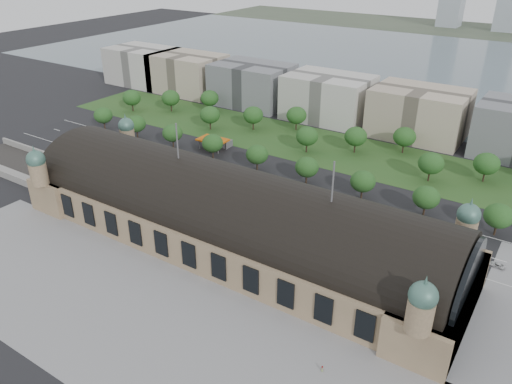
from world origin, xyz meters
The scene contains 51 objects.
ground centered at (0.00, 0.00, 0.00)m, with size 900.00×900.00×0.00m, color black.
station centered at (0.00, 0.00, 10.28)m, with size 150.00×48.40×44.30m.
track_cutting centered at (-110.00, -2.21, 0.70)m, with size 70.00×24.00×3.10m.
plaza_south centered at (10.00, -44.00, 0.00)m, with size 190.00×48.00×0.12m, color gray.
road_slab centered at (-20.00, 38.00, 0.00)m, with size 260.00×26.00×0.10m, color black.
grass_belt centered at (-15.00, 93.00, 0.00)m, with size 300.00×45.00×0.10m, color #295321.
petrol_station centered at (-53.91, 65.28, 2.95)m, with size 14.00×13.00×5.05m.
lake centered at (0.00, 298.00, 0.00)m, with size 700.00×320.00×0.08m, color slate.
far_shore centered at (0.00, 498.00, 0.00)m, with size 700.00×120.00×0.14m, color #44513D.
office_0 centered at (-170.00, 133.00, 12.00)m, with size 45.00×32.00×24.00m, color beige.
office_1 centered at (-130.00, 133.00, 12.00)m, with size 45.00×32.00×24.00m, color #BCAB93.
office_2 centered at (-80.00, 133.00, 12.00)m, with size 45.00×32.00×24.00m, color slate.
office_3 centered at (-30.00, 133.00, 12.00)m, with size 45.00×32.00×24.00m, color beige.
office_4 centered at (20.00, 133.00, 12.00)m, with size 45.00×32.00×24.00m, color #BCAB93.
tree_row_0 centered at (-120.00, 53.00, 7.43)m, with size 9.60×9.60×11.52m.
tree_row_1 centered at (-96.00, 53.00, 7.43)m, with size 9.60×9.60×11.52m.
tree_row_2 centered at (-72.00, 53.00, 7.43)m, with size 9.60×9.60×11.52m.
tree_row_3 centered at (-48.00, 53.00, 7.43)m, with size 9.60×9.60×11.52m.
tree_row_4 centered at (-24.00, 53.00, 7.43)m, with size 9.60×9.60×11.52m.
tree_row_5 centered at (0.00, 53.00, 7.43)m, with size 9.60×9.60×11.52m.
tree_row_6 centered at (24.00, 53.00, 7.43)m, with size 9.60×9.60×11.52m.
tree_row_7 centered at (48.00, 53.00, 7.43)m, with size 9.60×9.60×11.52m.
tree_row_8 centered at (72.00, 53.00, 7.43)m, with size 9.60×9.60×11.52m.
tree_belt_0 centered at (-130.00, 83.00, 8.05)m, with size 10.40×10.40×12.48m.
tree_belt_1 centered at (-111.00, 95.00, 8.05)m, with size 10.40×10.40×12.48m.
tree_belt_2 centered at (-92.00, 107.00, 8.05)m, with size 10.40×10.40×12.48m.
tree_belt_3 centered at (-73.00, 83.00, 8.05)m, with size 10.40×10.40×12.48m.
tree_belt_4 centered at (-54.00, 95.00, 8.05)m, with size 10.40×10.40×12.48m.
tree_belt_5 centered at (-35.00, 107.00, 8.05)m, with size 10.40×10.40×12.48m.
tree_belt_6 centered at (-16.00, 83.00, 8.05)m, with size 10.40×10.40×12.48m.
tree_belt_7 centered at (3.00, 95.00, 8.05)m, with size 10.40×10.40×12.48m.
tree_belt_8 centered at (22.00, 107.00, 8.05)m, with size 10.40×10.40×12.48m.
tree_belt_9 centered at (41.00, 83.00, 8.05)m, with size 10.40×10.40×12.48m.
tree_belt_10 centered at (60.00, 95.00, 8.05)m, with size 10.40×10.40×12.48m.
traffic_car_0 centered at (-120.05, 29.89, 0.78)m, with size 1.84×4.57×1.56m, color silver.
traffic_car_1 centered at (-81.95, 45.07, 0.65)m, with size 1.37×3.92×1.29m, color gray.
traffic_car_3 centered at (-18.05, 39.28, 0.79)m, with size 2.22×5.46×1.58m, color maroon.
traffic_car_4 centered at (-12.54, 34.20, 0.66)m, with size 1.56×3.88×1.32m, color #191E46.
traffic_car_5 centered at (51.88, 43.70, 0.74)m, with size 1.56×4.49×1.48m, color #56585D.
traffic_car_6 centered at (76.21, 33.66, 0.68)m, with size 2.27×4.92×1.37m, color silver.
parked_car_0 centered at (-53.27, 21.00, 0.71)m, with size 1.51×4.34×1.43m, color black.
parked_car_1 centered at (-53.58, 21.00, 0.74)m, with size 2.44×5.29×1.47m, color maroon.
parked_car_2 centered at (-51.96, 23.76, 0.66)m, with size 1.84×4.52×1.31m, color #1D1843.
parked_car_3 centered at (-31.63, 21.00, 0.67)m, with size 1.58×3.93×1.34m, color #515458.
parked_car_4 centered at (-54.90, 25.00, 0.71)m, with size 1.51×4.33×1.43m, color silver.
parked_car_5 centered at (-27.81, 21.00, 0.83)m, with size 2.74×5.95×1.65m, color gray.
parked_car_6 centered at (-27.38, 21.02, 0.75)m, with size 2.09×5.14×1.49m, color black.
bus_west centered at (-2.27, 32.00, 1.71)m, with size 2.86×12.24×3.41m, color #B0341C.
bus_mid centered at (25.16, 29.43, 1.71)m, with size 2.87×12.27×3.42m, color beige.
bus_east centered at (20.43, 27.00, 1.49)m, with size 2.51×10.73×2.99m, color silver.
pedestrian_0 centered at (50.28, -32.82, 0.81)m, with size 0.79×0.45×1.61m, color gray.
Camera 1 is at (83.79, -111.47, 89.41)m, focal length 35.00 mm.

